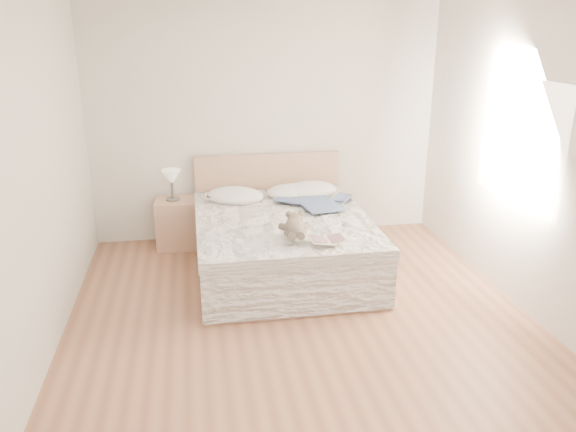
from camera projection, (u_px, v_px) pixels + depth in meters
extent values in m
cube|color=brown|center=(303.00, 324.00, 4.80)|extent=(4.00, 4.50, 0.00)
cube|color=silver|center=(266.00, 123.00, 6.45)|extent=(4.00, 0.02, 2.70)
cube|color=silver|center=(415.00, 309.00, 2.26)|extent=(4.00, 0.02, 2.70)
cube|color=silver|center=(33.00, 183.00, 4.04)|extent=(0.02, 4.50, 2.70)
cube|color=silver|center=(540.00, 161.00, 4.68)|extent=(0.02, 4.50, 2.70)
cube|color=white|center=(520.00, 142.00, 4.92)|extent=(0.02, 1.30, 1.10)
cube|color=tan|center=(282.00, 260.00, 5.84)|extent=(1.68, 2.08, 0.20)
cube|color=white|center=(282.00, 238.00, 5.76)|extent=(1.60, 2.00, 0.30)
cube|color=white|center=(282.00, 222.00, 5.65)|extent=(1.72, 2.05, 0.10)
cube|color=tan|center=(268.00, 195.00, 6.67)|extent=(1.70, 0.06, 1.00)
cube|color=tan|center=(177.00, 223.00, 6.39)|extent=(0.47, 0.42, 0.56)
cylinder|color=#4E4943|center=(173.00, 199.00, 6.28)|extent=(0.16, 0.16, 0.02)
cylinder|color=#413B36|center=(172.00, 189.00, 6.24)|extent=(0.03, 0.03, 0.22)
cone|color=silver|center=(171.00, 177.00, 6.20)|extent=(0.23, 0.23, 0.16)
ellipsoid|color=white|center=(235.00, 196.00, 6.16)|extent=(0.74, 0.62, 0.19)
ellipsoid|color=white|center=(291.00, 192.00, 6.31)|extent=(0.60, 0.47, 0.16)
ellipsoid|color=white|center=(310.00, 190.00, 6.37)|extent=(0.72, 0.58, 0.19)
cube|color=white|center=(220.00, 197.00, 6.16)|extent=(0.35, 0.27, 0.02)
cube|color=#FEF2D0|center=(327.00, 240.00, 4.93)|extent=(0.33, 0.23, 0.02)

